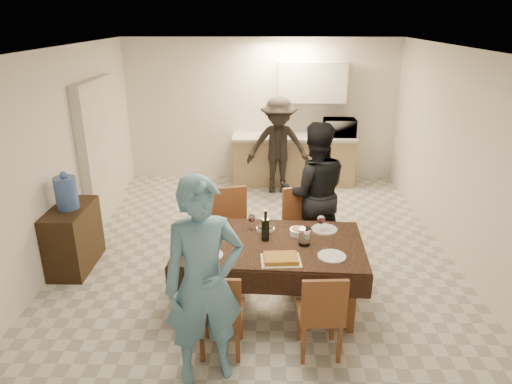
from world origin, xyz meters
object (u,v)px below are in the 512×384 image
Objects in this scene: water_pitcher at (304,237)px; person_kitchen at (278,146)px; water_jug at (66,193)px; microwave at (340,127)px; person_near at (204,283)px; dining_table at (270,245)px; savoury_tart at (281,258)px; wine_bottle at (265,225)px; person_far at (314,193)px; console at (73,238)px.

person_kitchen reaches higher than water_pitcher.
person_kitchen is (2.58, 2.67, -0.15)m from water_jug.
person_near reaches higher than microwave.
savoury_tart reaches higher than dining_table.
microwave reaches higher than water_pitcher.
person_near reaches higher than person_kitchen.
microwave is at bearing 40.14° from water_jug.
wine_bottle is 0.42m from water_pitcher.
water_pitcher is at bearing -16.11° from water_jug.
dining_table is at bearing -92.84° from person_kitchen.
person_far is (0.45, 1.43, 0.12)m from savoury_tart.
savoury_tart is (2.52, -1.13, 0.38)m from console.
microwave is (1.28, 3.87, 0.35)m from dining_table.
person_kitchen is (-0.18, 3.47, -0.00)m from water_pitcher.
water_jug reaches higher than console.
water_pitcher is 3.47m from person_kitchen.
wine_bottle is 1.17m from person_far.
person_near is (1.87, -1.80, -0.07)m from water_jug.
water_pitcher is 0.11× the size of person_kitchen.
console is 2.78m from savoury_tart.
dining_table is 0.40m from savoury_tart.
person_kitchen is at bearing 86.27° from wine_bottle.
person_kitchen is at bearing 88.95° from savoury_tart.
person_near is 1.02× the size of person_far.
person_kitchen is at bearing -84.76° from person_far.
wine_bottle is 0.88× the size of savoury_tart.
person_kitchen reaches higher than wine_bottle.
water_pitcher is 0.10× the size of person_near.
person_near is (-0.55, -1.05, 0.20)m from dining_table.
savoury_tart is 1.50m from person_far.
person_near reaches higher than water_jug.
savoury_tart is 0.68× the size of microwave.
person_far reaches higher than console.
water_jug is 0.22× the size of person_far.
savoury_tart is at bearing -72.33° from dining_table.
microwave is 0.31× the size of person_near.
person_near is at bearing -43.95° from water_jug.
water_jug is 3.72m from person_kitchen.
dining_table is 5.17× the size of savoury_tart.
dining_table is 5.07× the size of water_jug.
microwave is 0.34× the size of person_kitchen.
dining_table is at bearing -45.00° from wine_bottle.
savoury_tart is (2.52, -1.13, -0.22)m from water_jug.
water_pitcher is 1.12m from person_far.
dining_table is at bearing 104.74° from savoury_tart.
microwave is at bearing -108.49° from person_far.
water_jug is 2.77m from savoury_tart.
console is at bearing 163.89° from water_pitcher.
water_pitcher is (2.77, -0.80, 0.45)m from console.
dining_table is 1.20m from person_near.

